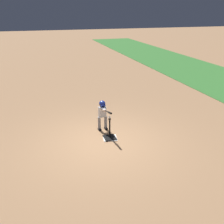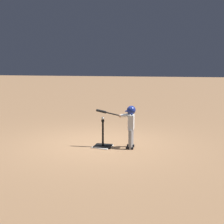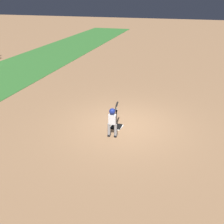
# 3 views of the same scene
# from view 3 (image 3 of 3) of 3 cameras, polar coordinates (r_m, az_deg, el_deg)

# --- Properties ---
(ground_plane) EXTENTS (90.00, 90.00, 0.00)m
(ground_plane) POSITION_cam_3_polar(r_m,az_deg,el_deg) (9.99, 2.93, -2.86)
(ground_plane) COLOR #99704C
(home_plate) EXTENTS (0.50, 0.50, 0.02)m
(home_plate) POSITION_cam_3_polar(r_m,az_deg,el_deg) (9.85, 0.92, -3.19)
(home_plate) COLOR white
(home_plate) RESTS_ON ground_plane
(batting_tee) EXTENTS (0.42, 0.38, 0.70)m
(batting_tee) POSITION_cam_3_polar(r_m,az_deg,el_deg) (9.80, 0.94, -2.76)
(batting_tee) COLOR black
(batting_tee) RESTS_ON ground_plane
(batter_child) EXTENTS (0.99, 0.34, 1.07)m
(batter_child) POSITION_cam_3_polar(r_m,az_deg,el_deg) (8.95, 0.12, -1.44)
(batter_child) COLOR gray
(batter_child) RESTS_ON ground_plane
(baseball) EXTENTS (0.07, 0.07, 0.07)m
(baseball) POSITION_cam_3_polar(r_m,az_deg,el_deg) (9.52, 0.96, 0.65)
(baseball) COLOR white
(baseball) RESTS_ON batting_tee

